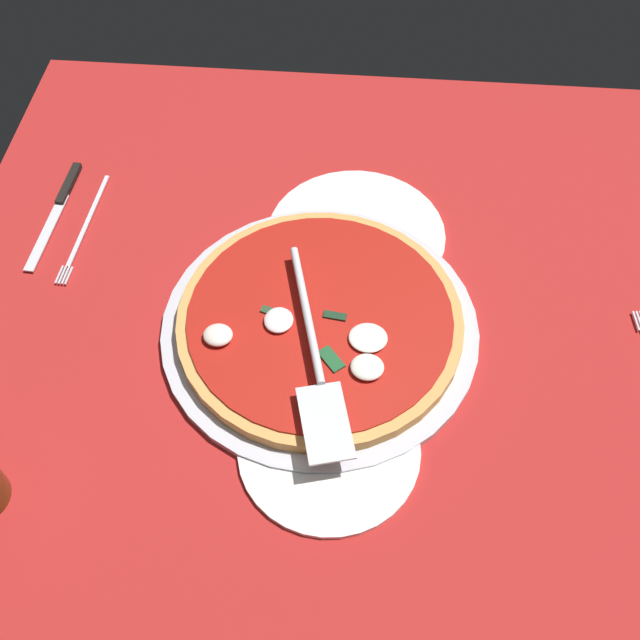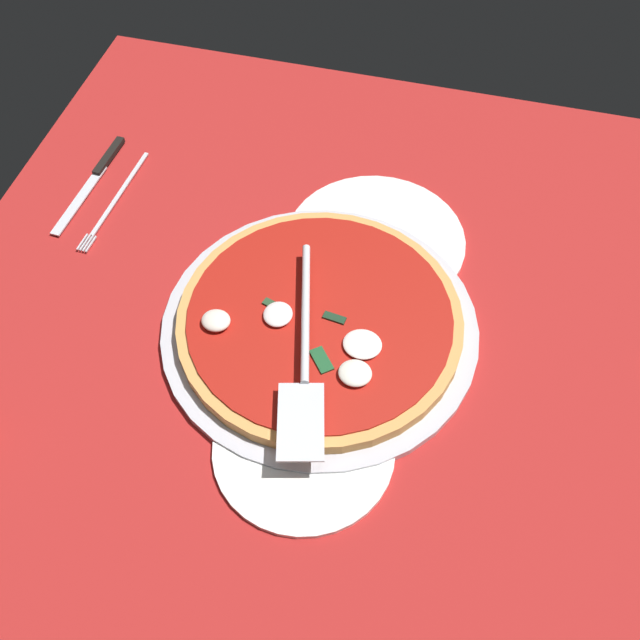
% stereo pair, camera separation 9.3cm
% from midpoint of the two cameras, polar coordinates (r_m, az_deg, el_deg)
% --- Properties ---
extents(ground_plane, '(1.05, 1.05, 0.01)m').
position_cam_midpoint_polar(ground_plane, '(0.95, 3.87, -1.48)').
color(ground_plane, '#AA2120').
extents(checker_pattern, '(1.05, 1.05, 0.00)m').
position_cam_midpoint_polar(checker_pattern, '(0.94, 3.88, -1.33)').
color(checker_pattern, silver).
rests_on(checker_pattern, ground_plane).
extents(pizza_pan, '(0.40, 0.40, 0.01)m').
position_cam_midpoint_polar(pizza_pan, '(0.94, 2.81, -0.80)').
color(pizza_pan, silver).
rests_on(pizza_pan, ground_plane).
extents(dinner_plate_left, '(0.21, 0.21, 0.01)m').
position_cam_midpoint_polar(dinner_plate_left, '(0.86, 1.89, -10.07)').
color(dinner_plate_left, white).
rests_on(dinner_plate_left, ground_plane).
extents(dinner_plate_right, '(0.25, 0.25, 0.01)m').
position_cam_midpoint_polar(dinner_plate_right, '(1.04, 6.84, 5.90)').
color(dinner_plate_right, white).
rests_on(dinner_plate_right, ground_plane).
extents(pizza, '(0.36, 0.36, 0.03)m').
position_cam_midpoint_polar(pizza, '(0.93, 2.83, -0.23)').
color(pizza, '#D99A4F').
rests_on(pizza, pizza_pan).
extents(pizza_server, '(0.30, 0.11, 0.01)m').
position_cam_midpoint_polar(pizza_server, '(0.86, 1.91, -2.91)').
color(pizza_server, silver).
rests_on(pizza_server, pizza).
extents(place_setting_far, '(0.22, 0.12, 0.01)m').
position_cam_midpoint_polar(place_setting_far, '(1.14, -13.88, 9.54)').
color(place_setting_far, white).
rests_on(place_setting_far, ground_plane).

